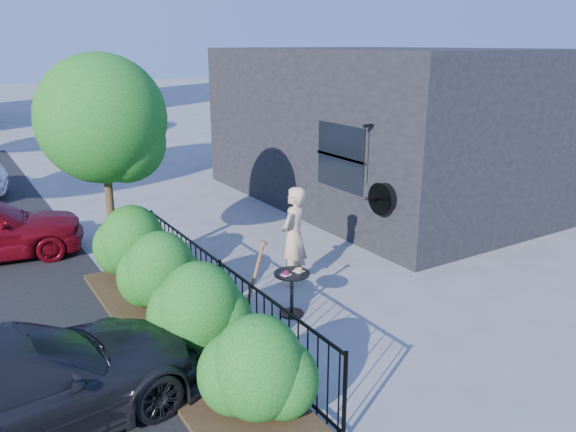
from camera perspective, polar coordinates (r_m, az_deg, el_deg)
ground at (r=9.38m, az=1.70°, el=-8.95°), size 120.00×120.00×0.00m
shop_building at (r=15.51m, az=9.56°, el=9.04°), size 6.22×9.00×4.00m
fence at (r=8.47m, az=-6.82°, el=-7.86°), size 0.05×6.05×1.10m
planting_bed at (r=8.47m, az=-11.06°, el=-12.03°), size 1.30×6.00×0.08m
shrubs at (r=8.29m, az=-10.93°, el=-7.58°), size 1.10×5.60×1.24m
patio_tree at (r=10.14m, az=-17.91°, el=8.62°), size 2.20×2.20×3.94m
cafe_table at (r=8.85m, az=0.40°, el=-7.10°), size 0.57×0.57×0.76m
woman at (r=9.82m, az=0.58°, el=-2.08°), size 0.77×0.70×1.78m
shovel at (r=8.16m, az=-3.88°, el=-8.12°), size 0.50×0.19×1.48m
car_darkgrey at (r=6.92m, az=-26.25°, el=-15.38°), size 4.38×2.21×1.22m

